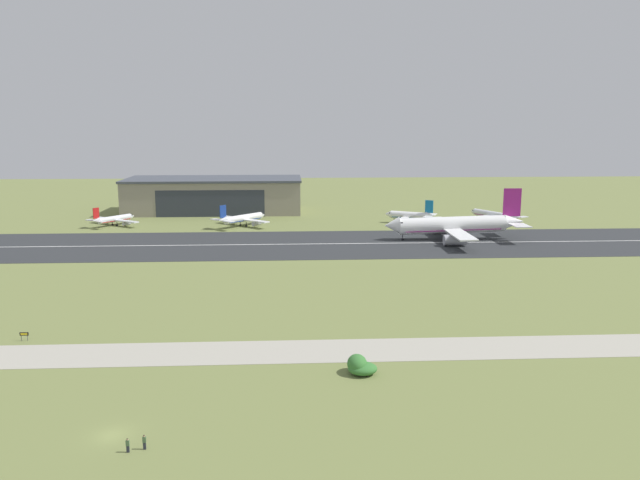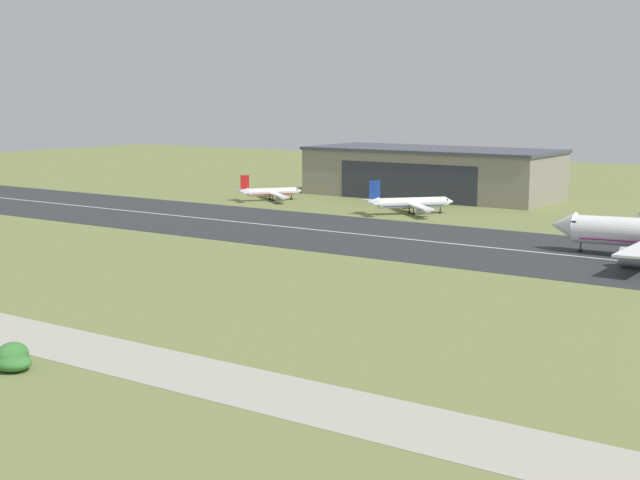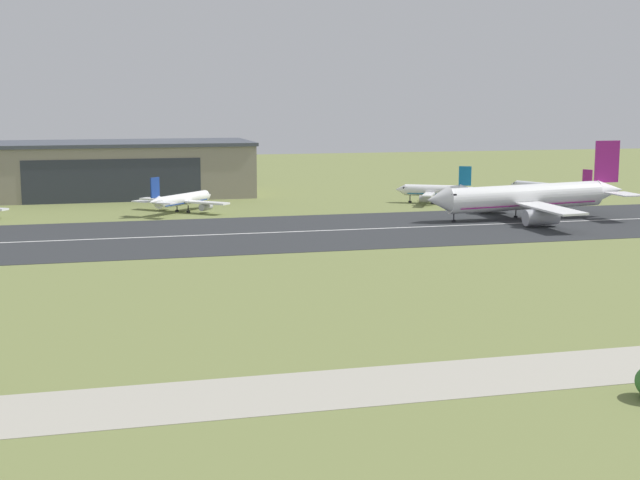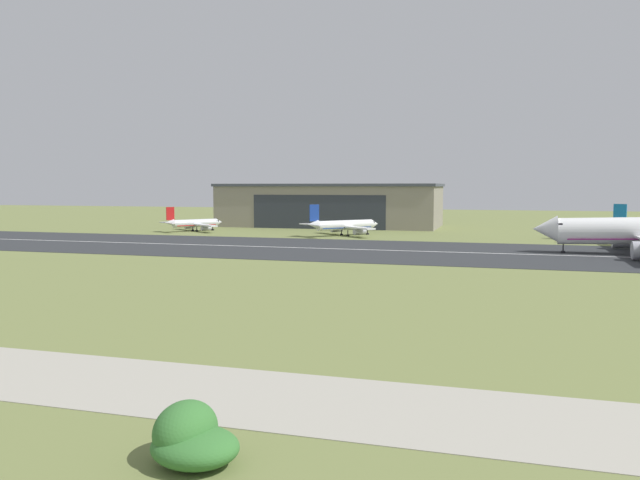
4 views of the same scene
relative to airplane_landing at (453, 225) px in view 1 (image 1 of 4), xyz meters
name	(u,v)px [view 1 (image 1 of 4)]	position (x,y,z in m)	size (l,w,h in m)	color
ground_plane	(189,298)	(-75.07, -65.24, -4.69)	(601.48, 601.48, 0.00)	olive
runway_strip	(218,245)	(-75.07, -5.16, -4.66)	(361.48, 46.58, 0.06)	#2B2D30
runway_centreline	(218,245)	(-75.07, -5.16, -4.62)	(325.33, 0.70, 0.01)	silver
taxiway_road	(157,354)	(-75.07, -98.27, -4.66)	(271.11, 10.68, 0.05)	#A8A393
hangar_building	(214,195)	(-84.52, 69.80, 2.52)	(73.60, 31.47, 14.37)	gray
airplane_landing	(453,225)	(0.00, 0.00, 0.00)	(45.69, 45.43, 16.62)	white
airplane_parked_west	(243,219)	(-69.90, 30.64, -1.84)	(21.52, 21.27, 8.72)	white
airplane_parked_centre	(114,219)	(-117.47, 34.68, -2.31)	(20.11, 18.38, 7.46)	silver
airplane_parked_east	(409,216)	(-7.86, 33.00, -1.61)	(19.93, 18.59, 9.29)	white
airplane_parked_far_east	(494,215)	(25.81, 36.46, -2.11)	(19.49, 24.95, 8.07)	silver
shrub_clump	(360,366)	(-42.90, -108.03, -3.49)	(4.50, 4.32, 2.90)	#387533
runway_sign	(24,335)	(-99.42, -90.64, -3.54)	(1.50, 0.13, 1.56)	#4C4C51
spectator_left	(128,445)	(-72.14, -129.43, -3.79)	(0.40, 0.24, 1.72)	#282B38
spectator_right	(144,442)	(-70.38, -128.85, -3.73)	(0.40, 0.24, 1.81)	#282B38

